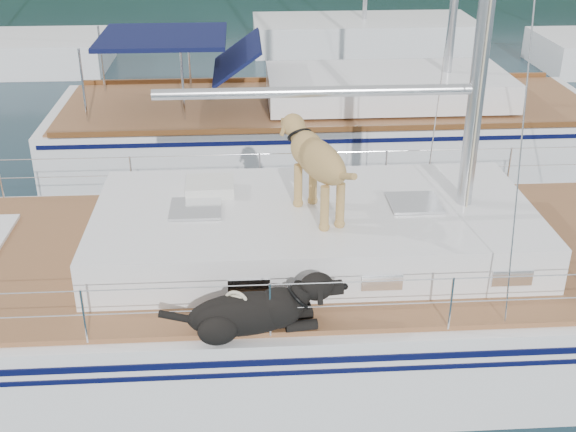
{
  "coord_description": "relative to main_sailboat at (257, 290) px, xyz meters",
  "views": [
    {
      "loc": [
        -0.0,
        -7.69,
        5.45
      ],
      "look_at": [
        0.5,
        0.2,
        1.6
      ],
      "focal_mm": 45.0,
      "sensor_mm": 36.0,
      "label": 1
    }
  ],
  "objects": [
    {
      "name": "ground",
      "position": [
        -0.1,
        0.01,
        -0.68
      ],
      "size": [
        120.0,
        120.0,
        0.0
      ],
      "primitive_type": "plane",
      "color": "black",
      "rests_on": "ground"
    },
    {
      "name": "bg_boat_center",
      "position": [
        3.9,
        16.01,
        -0.23
      ],
      "size": [
        7.2,
        3.0,
        11.65
      ],
      "color": "white",
      "rests_on": "ground"
    },
    {
      "name": "main_sailboat",
      "position": [
        0.0,
        0.0,
        0.0
      ],
      "size": [
        12.0,
        3.96,
        14.01
      ],
      "color": "white",
      "rests_on": "ground"
    },
    {
      "name": "neighbor_sailboat",
      "position": [
        1.71,
        6.33,
        -0.06
      ],
      "size": [
        11.0,
        3.5,
        13.3
      ],
      "color": "white",
      "rests_on": "ground"
    }
  ]
}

